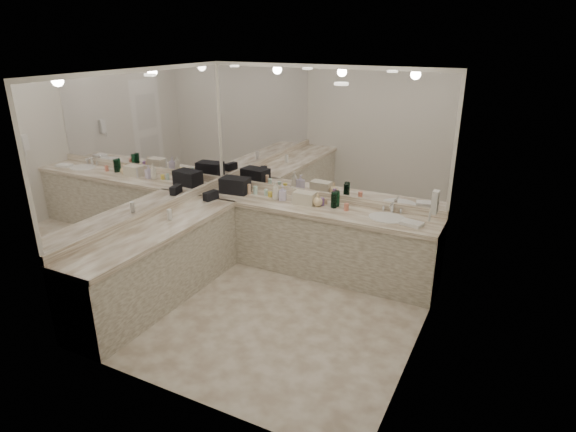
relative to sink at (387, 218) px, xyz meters
The scene contains 37 objects.
floor 1.77m from the sink, 128.37° to the right, with size 3.20×3.20×0.00m, color beige.
ceiling 2.29m from the sink, 128.37° to the right, with size 3.20×3.20×0.00m, color white.
wall_back 1.08m from the sink, 162.47° to the left, with size 3.20×0.02×2.60m, color silver.
wall_left 2.85m from the sink, 154.80° to the right, with size 0.02×3.00×2.60m, color silver.
wall_right 1.42m from the sink, 61.56° to the right, with size 0.02×3.00×2.60m, color silver.
vanity_back_base 1.06m from the sink, behind, with size 3.20×0.60×0.84m, color beige.
vanity_back_top 0.95m from the sink, behind, with size 3.20×0.64×0.06m, color #EEE1CC.
vanity_left_base 2.75m from the sink, 146.31° to the right, with size 0.60×2.40×0.84m, color beige.
vanity_left_top 2.70m from the sink, 146.19° to the right, with size 0.64×2.42×0.06m, color #EEE1CC.
backsplash_back 0.99m from the sink, 163.58° to the left, with size 3.20×0.04×0.10m, color #EEE1CC.
backsplash_left 2.80m from the sink, 154.62° to the right, with size 0.04×3.00×0.10m, color #EEE1CC.
mirror_back 1.33m from the sink, 163.13° to the left, with size 3.12×0.01×1.55m, color white.
mirror_left 2.94m from the sink, 154.69° to the right, with size 0.01×2.92×1.55m, color white.
sink is the anchor object (origin of this frame).
faucet 0.22m from the sink, 90.00° to the left, with size 0.24×0.16×0.14m, color silver.
wall_phone 0.91m from the sink, 39.57° to the right, with size 0.06×0.10×0.24m, color white.
door 1.82m from the sink, 69.46° to the right, with size 0.02×0.82×2.10m, color white.
black_toiletry_bag 2.14m from the sink, behind, with size 0.38×0.24×0.22m, color black.
black_bag_spill 2.29m from the sink, behind, with size 0.09×0.20×0.11m, color black.
cream_cosmetic_case 1.09m from the sink, behind, with size 0.27×0.17×0.16m, color beige.
hand_towel 0.33m from the sink, 16.45° to the right, with size 0.24×0.16×0.04m, color white.
lotion_left 2.56m from the sink, 151.59° to the right, with size 0.06×0.06×0.13m, color white.
soap_bottle_a 1.51m from the sink, behind, with size 0.09×0.09×0.24m, color white.
soap_bottle_b 1.41m from the sink, behind, with size 0.09×0.09×0.20m, color silver.
soap_bottle_c 0.91m from the sink, behind, with size 0.13×0.13×0.16m, color #FFDEA3.
green_bottle_0 0.71m from the sink, 169.69° to the left, with size 0.07×0.07×0.20m, color #0E4729.
green_bottle_1 0.72m from the sink, behind, with size 0.07×0.07×0.18m, color #0E4729.
green_bottle_2 0.71m from the sink, behind, with size 0.07×0.07×0.20m, color #0E4729.
amenity_bottle_0 1.62m from the sink, behind, with size 0.06×0.06×0.07m, color #F2D84C.
amenity_bottle_1 0.53m from the sink, behind, with size 0.06×0.06×0.09m, color #E57F66.
amenity_bottle_2 1.22m from the sink, behind, with size 0.04×0.04×0.14m, color white.
amenity_bottle_3 1.93m from the sink, behind, with size 0.05×0.05×0.14m, color #E0B28C.
amenity_bottle_4 1.70m from the sink, behind, with size 0.05×0.05×0.09m, color silver.
amenity_bottle_5 2.17m from the sink, behind, with size 0.06×0.06×0.10m, color #3F3F4C.
amenity_bottle_6 0.85m from the sink, behind, with size 0.04×0.04×0.07m, color #E0B28C.
amenity_bottle_7 1.86m from the sink, behind, with size 0.06×0.06×0.11m, color silver.
amenity_bottle_8 0.87m from the sink, behind, with size 0.05×0.05×0.10m, color #9966B2.
Camera 1 is at (2.30, -4.07, 2.94)m, focal length 30.00 mm.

